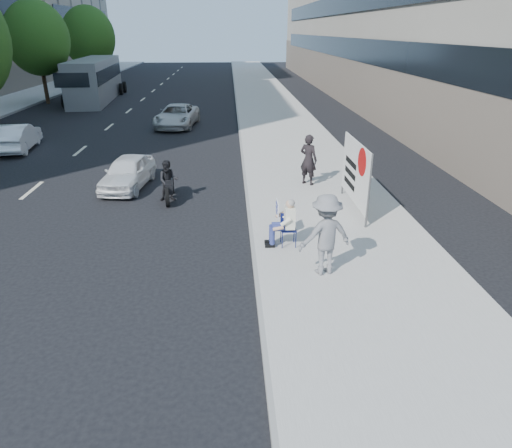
{
  "coord_description": "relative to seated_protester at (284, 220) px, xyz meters",
  "views": [
    {
      "loc": [
        0.91,
        -8.51,
        5.5
      ],
      "look_at": [
        1.46,
        1.23,
        1.33
      ],
      "focal_mm": 32.0,
      "sensor_mm": 36.0,
      "label": 1
    }
  ],
  "objects": [
    {
      "name": "jogger",
      "position": [
        0.77,
        -1.55,
        0.26
      ],
      "size": [
        1.4,
        1.01,
        1.96
      ],
      "primitive_type": "imported",
      "rotation": [
        0.0,
        0.0,
        3.39
      ],
      "color": "slate",
      "rests_on": "near_sidewalk"
    },
    {
      "name": "ground",
      "position": [
        -2.29,
        -2.53,
        -0.87
      ],
      "size": [
        160.0,
        160.0,
        0.0
      ],
      "primitive_type": "plane",
      "color": "black",
      "rests_on": "ground"
    },
    {
      "name": "seated_protester",
      "position": [
        0.0,
        0.0,
        0.0
      ],
      "size": [
        0.83,
        1.11,
        1.31
      ],
      "color": "navy",
      "rests_on": "near_sidewalk"
    },
    {
      "name": "near_sidewalk",
      "position": [
        1.71,
        17.47,
        -0.8
      ],
      "size": [
        5.0,
        120.0,
        0.15
      ],
      "primitive_type": "cube",
      "color": "#A29E97",
      "rests_on": "ground"
    },
    {
      "name": "white_sedan_near",
      "position": [
        -5.25,
        5.64,
        -0.28
      ],
      "size": [
        1.84,
        3.61,
        1.18
      ],
      "primitive_type": "imported",
      "rotation": [
        0.0,
        0.0,
        -0.13
      ],
      "color": "white",
      "rests_on": "ground"
    },
    {
      "name": "protest_banner",
      "position": [
        2.51,
        2.53,
        0.53
      ],
      "size": [
        0.08,
        3.06,
        2.2
      ],
      "color": "#4C4C4C",
      "rests_on": "near_sidewalk"
    },
    {
      "name": "bus",
      "position": [
        -12.51,
        29.27,
        0.76
      ],
      "size": [
        3.5,
        12.22,
        3.3
      ],
      "rotation": [
        0.0,
        0.0,
        0.08
      ],
      "color": "slate",
      "rests_on": "ground"
    },
    {
      "name": "tree_far_d",
      "position": [
        -15.99,
        27.47,
        4.01
      ],
      "size": [
        4.8,
        4.8,
        7.65
      ],
      "color": "#382616",
      "rests_on": "ground"
    },
    {
      "name": "pedestrian_woman",
      "position": [
        1.48,
        5.2,
        0.21
      ],
      "size": [
        0.81,
        0.77,
        1.87
      ],
      "primitive_type": "imported",
      "rotation": [
        0.0,
        0.0,
        2.47
      ],
      "color": "black",
      "rests_on": "near_sidewalk"
    },
    {
      "name": "motorcycle",
      "position": [
        -3.54,
        4.14,
        -0.24
      ],
      "size": [
        0.75,
        2.05,
        1.42
      ],
      "rotation": [
        0.0,
        0.0,
        0.11
      ],
      "color": "black",
      "rests_on": "ground"
    },
    {
      "name": "white_sedan_far",
      "position": [
        -4.61,
        17.37,
        -0.22
      ],
      "size": [
        2.65,
        4.9,
        1.3
      ],
      "primitive_type": "imported",
      "rotation": [
        0.0,
        0.0,
        -0.11
      ],
      "color": "silver",
      "rests_on": "ground"
    },
    {
      "name": "white_sedan_mid",
      "position": [
        -11.84,
        11.79,
        -0.22
      ],
      "size": [
        1.85,
        4.07,
        1.3
      ],
      "primitive_type": "imported",
      "rotation": [
        0.0,
        0.0,
        3.27
      ],
      "color": "white",
      "rests_on": "ground"
    },
    {
      "name": "tree_far_e",
      "position": [
        -15.99,
        41.47,
        3.91
      ],
      "size": [
        5.4,
        5.4,
        7.89
      ],
      "color": "#382616",
      "rests_on": "ground"
    }
  ]
}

